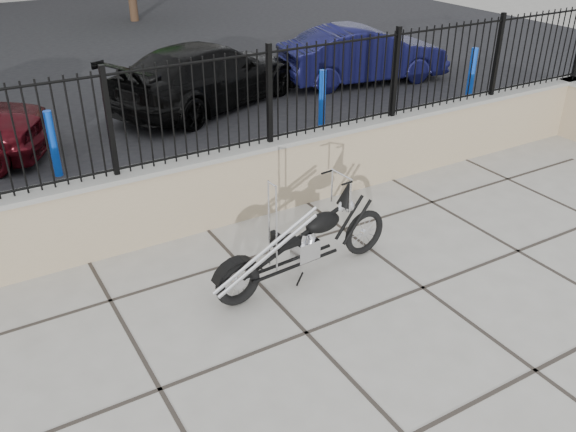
# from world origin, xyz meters

# --- Properties ---
(ground_plane) EXTENTS (90.00, 90.00, 0.00)m
(ground_plane) POSITION_xyz_m (0.00, 0.00, 0.00)
(ground_plane) COLOR #99968E
(ground_plane) RESTS_ON ground
(parking_lot) EXTENTS (30.00, 30.00, 0.00)m
(parking_lot) POSITION_xyz_m (0.00, 12.50, 0.00)
(parking_lot) COLOR black
(parking_lot) RESTS_ON ground
(retaining_wall) EXTENTS (14.00, 0.36, 0.96)m
(retaining_wall) POSITION_xyz_m (0.00, 2.50, 0.48)
(retaining_wall) COLOR gray
(retaining_wall) RESTS_ON ground_plane
(iron_fence) EXTENTS (14.00, 0.08, 1.20)m
(iron_fence) POSITION_xyz_m (0.00, 2.50, 1.56)
(iron_fence) COLOR black
(iron_fence) RESTS_ON retaining_wall
(chopper_motorcycle) EXTENTS (2.18, 0.56, 1.29)m
(chopper_motorcycle) POSITION_xyz_m (0.46, 0.84, 0.65)
(chopper_motorcycle) COLOR black
(chopper_motorcycle) RESTS_ON ground_plane
(car_black) EXTENTS (4.61, 3.27, 1.24)m
(car_black) POSITION_xyz_m (2.10, 6.99, 0.62)
(car_black) COLOR black
(car_black) RESTS_ON parking_lot
(car_blue) EXTENTS (3.86, 1.92, 1.22)m
(car_blue) POSITION_xyz_m (5.77, 6.84, 0.61)
(car_blue) COLOR #0E0E33
(car_blue) RESTS_ON parking_lot
(bollard_a) EXTENTS (0.13, 0.13, 1.01)m
(bollard_a) POSITION_xyz_m (-1.25, 5.05, 0.51)
(bollard_a) COLOR #0A1BA3
(bollard_a) RESTS_ON ground_plane
(bollard_b) EXTENTS (0.15, 0.15, 1.03)m
(bollard_b) POSITION_xyz_m (3.39, 4.88, 0.51)
(bollard_b) COLOR blue
(bollard_b) RESTS_ON ground_plane
(bollard_c) EXTENTS (0.17, 0.17, 1.10)m
(bollard_c) POSITION_xyz_m (6.71, 4.52, 0.55)
(bollard_c) COLOR #0B26AA
(bollard_c) RESTS_ON ground_plane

